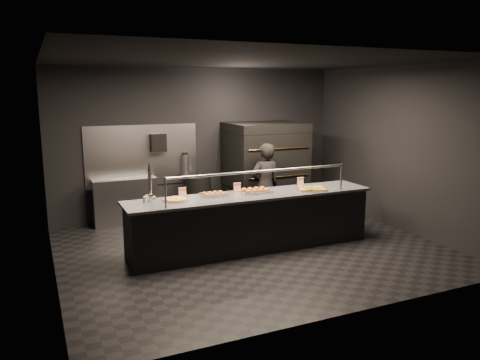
{
  "coord_description": "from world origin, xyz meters",
  "views": [
    {
      "loc": [
        -3.17,
        -6.59,
        2.55
      ],
      "look_at": [
        -0.12,
        0.2,
        1.13
      ],
      "focal_mm": 35.0,
      "sensor_mm": 36.0,
      "label": 1
    }
  ],
  "objects_px": {
    "trash_bin": "(198,198)",
    "worker": "(265,186)",
    "round_pizza": "(175,200)",
    "slider_tray_b": "(255,191)",
    "service_counter": "(252,222)",
    "towel_dispenser": "(158,143)",
    "slider_tray_a": "(214,194)",
    "prep_shelf": "(125,201)",
    "square_pizza": "(312,189)",
    "pizza_oven": "(265,169)",
    "fire_extinguisher": "(185,165)",
    "beer_tap": "(150,190)"
  },
  "relations": [
    {
      "from": "slider_tray_a",
      "to": "square_pizza",
      "type": "bearing_deg",
      "value": -8.72
    },
    {
      "from": "fire_extinguisher",
      "to": "beer_tap",
      "type": "xyz_separation_m",
      "value": [
        -1.25,
        -2.2,
        0.03
      ]
    },
    {
      "from": "trash_bin",
      "to": "prep_shelf",
      "type": "bearing_deg",
      "value": 170.9
    },
    {
      "from": "round_pizza",
      "to": "square_pizza",
      "type": "height_order",
      "value": "square_pizza"
    },
    {
      "from": "slider_tray_b",
      "to": "square_pizza",
      "type": "xyz_separation_m",
      "value": [
        0.95,
        -0.2,
        -0.01
      ]
    },
    {
      "from": "prep_shelf",
      "to": "worker",
      "type": "relative_size",
      "value": 0.75
    },
    {
      "from": "square_pizza",
      "to": "slider_tray_a",
      "type": "bearing_deg",
      "value": 171.28
    },
    {
      "from": "fire_extinguisher",
      "to": "trash_bin",
      "type": "relative_size",
      "value": 0.58
    },
    {
      "from": "round_pizza",
      "to": "slider_tray_b",
      "type": "distance_m",
      "value": 1.35
    },
    {
      "from": "slider_tray_b",
      "to": "slider_tray_a",
      "type": "bearing_deg",
      "value": 175.54
    },
    {
      "from": "trash_bin",
      "to": "worker",
      "type": "bearing_deg",
      "value": -49.55
    },
    {
      "from": "slider_tray_a",
      "to": "worker",
      "type": "height_order",
      "value": "worker"
    },
    {
      "from": "towel_dispenser",
      "to": "square_pizza",
      "type": "relative_size",
      "value": 0.67
    },
    {
      "from": "prep_shelf",
      "to": "towel_dispenser",
      "type": "xyz_separation_m",
      "value": [
        0.7,
        0.07,
        1.1
      ]
    },
    {
      "from": "slider_tray_a",
      "to": "slider_tray_b",
      "type": "relative_size",
      "value": 0.86
    },
    {
      "from": "slider_tray_b",
      "to": "worker",
      "type": "bearing_deg",
      "value": 54.55
    },
    {
      "from": "service_counter",
      "to": "fire_extinguisher",
      "type": "xyz_separation_m",
      "value": [
        -0.35,
        2.4,
        0.6
      ]
    },
    {
      "from": "square_pizza",
      "to": "pizza_oven",
      "type": "bearing_deg",
      "value": 85.89
    },
    {
      "from": "fire_extinguisher",
      "to": "slider_tray_b",
      "type": "relative_size",
      "value": 0.94
    },
    {
      "from": "prep_shelf",
      "to": "slider_tray_a",
      "type": "relative_size",
      "value": 2.61
    },
    {
      "from": "prep_shelf",
      "to": "slider_tray_a",
      "type": "height_order",
      "value": "slider_tray_a"
    },
    {
      "from": "slider_tray_a",
      "to": "trash_bin",
      "type": "xyz_separation_m",
      "value": [
        0.4,
        1.95,
        -0.51
      ]
    },
    {
      "from": "prep_shelf",
      "to": "towel_dispenser",
      "type": "distance_m",
      "value": 1.31
    },
    {
      "from": "slider_tray_a",
      "to": "worker",
      "type": "distance_m",
      "value": 1.59
    },
    {
      "from": "pizza_oven",
      "to": "trash_bin",
      "type": "xyz_separation_m",
      "value": [
        -1.4,
        0.2,
        -0.53
      ]
    },
    {
      "from": "round_pizza",
      "to": "slider_tray_b",
      "type": "xyz_separation_m",
      "value": [
        1.35,
        0.01,
        0.01
      ]
    },
    {
      "from": "service_counter",
      "to": "beer_tap",
      "type": "bearing_deg",
      "value": 172.89
    },
    {
      "from": "prep_shelf",
      "to": "slider_tray_b",
      "type": "height_order",
      "value": "slider_tray_b"
    },
    {
      "from": "towel_dispenser",
      "to": "round_pizza",
      "type": "height_order",
      "value": "towel_dispenser"
    },
    {
      "from": "beer_tap",
      "to": "fire_extinguisher",
      "type": "bearing_deg",
      "value": 60.41
    },
    {
      "from": "service_counter",
      "to": "fire_extinguisher",
      "type": "bearing_deg",
      "value": 98.3
    },
    {
      "from": "beer_tap",
      "to": "square_pizza",
      "type": "relative_size",
      "value": 1.15
    },
    {
      "from": "service_counter",
      "to": "trash_bin",
      "type": "relative_size",
      "value": 4.7
    },
    {
      "from": "slider_tray_b",
      "to": "worker",
      "type": "relative_size",
      "value": 0.33
    },
    {
      "from": "pizza_oven",
      "to": "beer_tap",
      "type": "relative_size",
      "value": 3.15
    },
    {
      "from": "service_counter",
      "to": "fire_extinguisher",
      "type": "height_order",
      "value": "service_counter"
    },
    {
      "from": "round_pizza",
      "to": "slider_tray_a",
      "type": "bearing_deg",
      "value": 5.89
    },
    {
      "from": "round_pizza",
      "to": "square_pizza",
      "type": "relative_size",
      "value": 0.79
    },
    {
      "from": "service_counter",
      "to": "worker",
      "type": "relative_size",
      "value": 2.56
    },
    {
      "from": "beer_tap",
      "to": "square_pizza",
      "type": "distance_m",
      "value": 2.68
    },
    {
      "from": "pizza_oven",
      "to": "worker",
      "type": "relative_size",
      "value": 1.19
    },
    {
      "from": "slider_tray_a",
      "to": "trash_bin",
      "type": "distance_m",
      "value": 2.05
    },
    {
      "from": "slider_tray_a",
      "to": "worker",
      "type": "relative_size",
      "value": 0.29
    },
    {
      "from": "towel_dispenser",
      "to": "slider_tray_a",
      "type": "xyz_separation_m",
      "value": [
        0.3,
        -2.24,
        -0.61
      ]
    },
    {
      "from": "round_pizza",
      "to": "worker",
      "type": "bearing_deg",
      "value": 24.58
    },
    {
      "from": "square_pizza",
      "to": "worker",
      "type": "bearing_deg",
      "value": 106.04
    },
    {
      "from": "service_counter",
      "to": "square_pizza",
      "type": "xyz_separation_m",
      "value": [
        1.06,
        -0.1,
        0.47
      ]
    },
    {
      "from": "service_counter",
      "to": "fire_extinguisher",
      "type": "distance_m",
      "value": 2.5
    },
    {
      "from": "round_pizza",
      "to": "fire_extinguisher",
      "type": "bearing_deg",
      "value": 68.84
    },
    {
      "from": "fire_extinguisher",
      "to": "trash_bin",
      "type": "xyz_separation_m",
      "value": [
        0.15,
        -0.3,
        -0.62
      ]
    }
  ]
}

